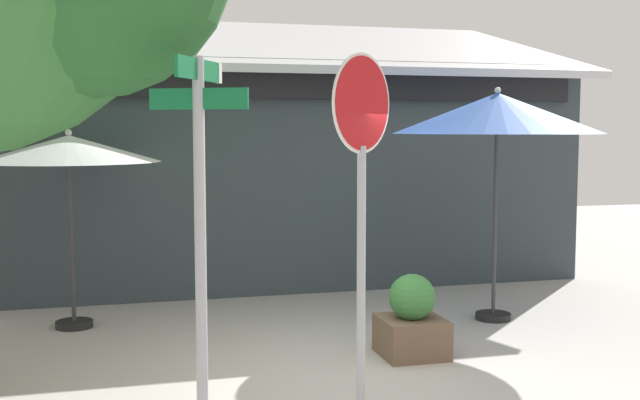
% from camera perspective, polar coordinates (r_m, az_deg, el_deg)
% --- Properties ---
extents(ground_plane, '(28.00, 28.00, 0.10)m').
position_cam_1_polar(ground_plane, '(7.76, 1.11, -13.05)').
color(ground_plane, '#ADA8A0').
extents(cafe_building, '(9.47, 4.78, 4.41)m').
position_cam_1_polar(cafe_building, '(13.18, -3.53, 2.57)').
color(cafe_building, '#333D42').
rests_on(cafe_building, ground).
extents(street_sign_post, '(0.71, 0.76, 2.93)m').
position_cam_1_polar(street_sign_post, '(6.06, -8.72, -0.56)').
color(street_sign_post, '#A8AAB2').
rests_on(street_sign_post, ground).
extents(stop_sign, '(0.62, 0.49, 2.97)m').
position_cam_1_polar(stop_sign, '(6.12, 3.05, 2.30)').
color(stop_sign, '#A8AAB2').
rests_on(stop_sign, ground).
extents(patio_umbrella_ivory_left, '(2.13, 2.13, 2.38)m').
position_cam_1_polar(patio_umbrella_ivory_left, '(9.70, -17.80, 3.43)').
color(patio_umbrella_ivory_left, black).
rests_on(patio_umbrella_ivory_left, ground).
extents(patio_umbrella_royal_blue_center, '(2.56, 2.56, 2.89)m').
position_cam_1_polar(patio_umbrella_royal_blue_center, '(9.87, 12.78, 6.09)').
color(patio_umbrella_royal_blue_center, black).
rests_on(patio_umbrella_royal_blue_center, ground).
extents(sidewalk_planter, '(0.66, 0.66, 0.87)m').
position_cam_1_polar(sidewalk_planter, '(8.36, 6.70, -8.74)').
color(sidewalk_planter, brown).
rests_on(sidewalk_planter, ground).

